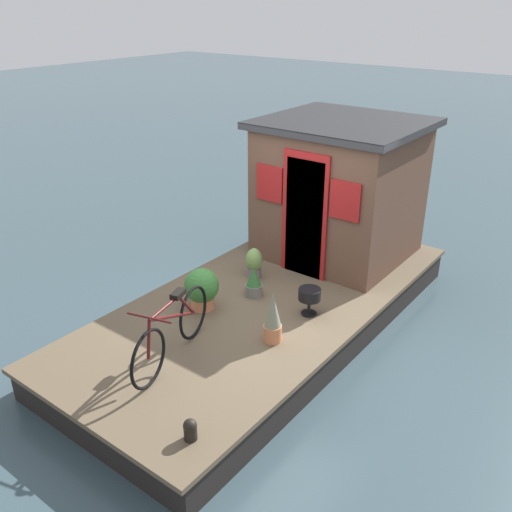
# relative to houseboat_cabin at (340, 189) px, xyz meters

# --- Properties ---
(ground_plane) EXTENTS (60.00, 60.00, 0.00)m
(ground_plane) POSITION_rel_houseboat_cabin_xyz_m (-1.87, 0.00, -1.49)
(ground_plane) COLOR #384C54
(houseboat_deck) EXTENTS (5.96, 2.71, 0.45)m
(houseboat_deck) POSITION_rel_houseboat_cabin_xyz_m (-1.87, 0.00, -1.26)
(houseboat_deck) COLOR brown
(houseboat_deck) RESTS_ON ground_plane
(houseboat_cabin) EXTENTS (2.10, 2.23, 2.07)m
(houseboat_cabin) POSITION_rel_houseboat_cabin_xyz_m (0.00, 0.00, 0.00)
(houseboat_cabin) COLOR brown
(houseboat_cabin) RESTS_ON houseboat_deck
(bicycle) EXTENTS (1.58, 0.59, 0.77)m
(bicycle) POSITION_rel_houseboat_cabin_xyz_m (-3.58, -0.00, -0.68)
(bicycle) COLOR black
(bicycle) RESTS_ON houseboat_deck
(potted_plant_mint) EXTENTS (0.23, 0.23, 0.40)m
(potted_plant_mint) POSITION_rel_houseboat_cabin_xyz_m (-1.90, 0.17, -0.85)
(potted_plant_mint) COLOR slate
(potted_plant_mint) RESTS_ON houseboat_deck
(potted_plant_sage) EXTENTS (0.24, 0.24, 0.45)m
(potted_plant_sage) POSITION_rel_houseboat_cabin_xyz_m (-1.47, 0.49, -0.81)
(potted_plant_sage) COLOR slate
(potted_plant_sage) RESTS_ON houseboat_deck
(potted_plant_rosemary) EXTENTS (0.22, 0.22, 0.64)m
(potted_plant_rosemary) POSITION_rel_houseboat_cabin_xyz_m (-2.63, -0.67, -0.74)
(potted_plant_rosemary) COLOR #C6754C
(potted_plant_rosemary) RESTS_ON houseboat_deck
(potted_plant_geranium) EXTENTS (0.45, 0.45, 0.55)m
(potted_plant_geranium) POSITION_rel_houseboat_cabin_xyz_m (-2.56, 0.50, -0.75)
(potted_plant_geranium) COLOR #C6754C
(potted_plant_geranium) RESTS_ON houseboat_deck
(charcoal_grill) EXTENTS (0.29, 0.29, 0.36)m
(charcoal_grill) POSITION_rel_houseboat_cabin_xyz_m (-1.86, -0.68, -0.78)
(charcoal_grill) COLOR black
(charcoal_grill) RESTS_ON houseboat_deck
(mooring_bollard) EXTENTS (0.13, 0.13, 0.22)m
(mooring_bollard) POSITION_rel_houseboat_cabin_xyz_m (-4.37, -1.01, -0.93)
(mooring_bollard) COLOR black
(mooring_bollard) RESTS_ON houseboat_deck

